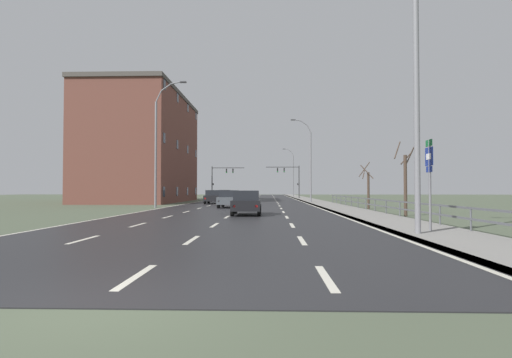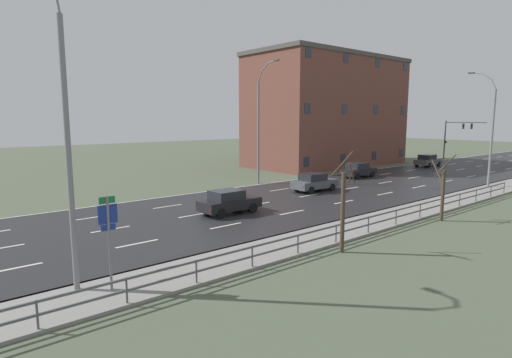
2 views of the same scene
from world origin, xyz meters
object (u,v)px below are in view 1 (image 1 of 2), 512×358
Objects in this scene: traffic_signal_right at (290,176)px; car_mid_centre at (214,197)px; highway_sign at (430,173)px; traffic_signal_left at (220,176)px; brick_building at (143,148)px; street_lamp_distant at (293,173)px; car_near_right at (230,199)px; street_lamp_foreground at (411,78)px; car_far_right at (225,195)px; street_lamp_left_bank at (158,146)px; street_lamp_midground at (309,162)px; car_near_left at (247,203)px.

traffic_signal_right is 28.96m from car_mid_centre.
highway_sign is 0.59× the size of traffic_signal_left.
brick_building is at bearing -111.62° from traffic_signal_left.
street_lamp_distant reaches higher than traffic_signal_left.
street_lamp_foreground is at bearing -66.87° from car_near_right.
highway_sign reaches higher than car_far_right.
street_lamp_distant is 70.42m from highway_sign.
car_near_right is (6.35, 0.70, -4.70)m from street_lamp_left_bank.
car_near_right is 22.49m from brick_building.
traffic_signal_right is (-2.03, 57.94, 1.91)m from highway_sign.
street_lamp_distant reaches higher than highway_sign.
street_lamp_midground is 27.26m from traffic_signal_left.
traffic_signal_left is 1.43× the size of car_near_right.
car_near_right is (-2.11, 10.53, 0.00)m from car_near_left.
car_near_left is at bearing -75.79° from car_mid_centre.
car_far_right is at bearing 38.79° from brick_building.
street_lamp_left_bank is 19.11m from brick_building.
street_lamp_distant reaches higher than car_near_right.
traffic_signal_right is (13.78, 37.50, -1.36)m from street_lamp_left_bank.
car_near_left is at bearing -81.15° from traffic_signal_left.
brick_building is at bearing -141.71° from car_far_right.
street_lamp_midground reaches higher than traffic_signal_right.
car_far_right is at bearing 92.15° from car_mid_centre.
highway_sign is 58.01m from traffic_signal_right.
brick_building reaches higher than car_far_right.
traffic_signal_left is (-12.73, 0.24, -0.07)m from traffic_signal_right.
street_lamp_midground is 0.91× the size of street_lamp_left_bank.
brick_building is (-13.22, 17.05, 6.33)m from car_near_right.
traffic_signal_left is at bearing 120.45° from street_lamp_midground.
street_lamp_foreground is 1.87× the size of traffic_signal_right.
street_lamp_left_bank is 26.46m from car_far_right.
car_near_left is at bearing -96.41° from traffic_signal_right.
street_lamp_distant reaches higher than car_near_left.
car_far_right is at bearing 103.86° from street_lamp_foreground.
traffic_signal_right is 12.73m from traffic_signal_left.
street_lamp_foreground is at bearing -55.23° from street_lamp_left_bank.
car_mid_centre and car_far_right have the same top height.
brick_building reaches higher than street_lamp_midground.
car_near_left is 0.99× the size of car_near_right.
street_lamp_midground is (0.00, 35.65, -0.45)m from street_lamp_foreground.
highway_sign is at bearing -59.29° from brick_building.
traffic_signal_right reaches higher than highway_sign.
traffic_signal_right is 37.70m from car_near_right.
brick_building reaches higher than car_near_right.
car_far_right is (-11.69, -24.07, -4.26)m from street_lamp_distant.
traffic_signal_right reaches higher than traffic_signal_left.
car_near_right is (-8.51, 22.09, -4.71)m from street_lamp_foreground.
street_lamp_midground reaches higher than highway_sign.
car_near_left is at bearing -60.93° from brick_building.
car_far_right is at bearing 99.22° from car_near_right.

